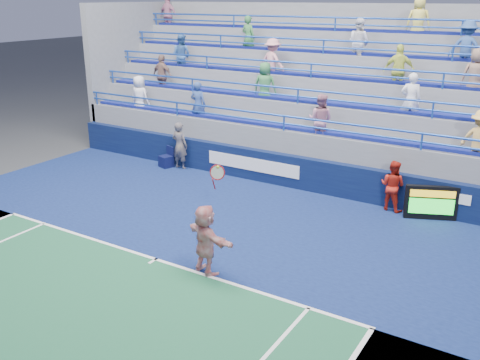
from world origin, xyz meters
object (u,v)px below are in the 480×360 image
Objects in this scene: serve_speed_board at (431,203)px; ball_girl at (392,186)px; judge_chair at (166,161)px; line_judge at (180,146)px; tennis_player at (206,239)px.

ball_girl is (-1.17, 0.11, 0.26)m from serve_speed_board.
line_judge is (0.54, 0.16, 0.63)m from judge_chair.
judge_chair is at bearing 135.52° from tennis_player.
tennis_player is at bearing -121.73° from serve_speed_board.
judge_chair is at bearing 11.60° from ball_girl.
serve_speed_board is 9.10m from line_judge.
ball_girl reaches higher than serve_speed_board.
tennis_player is 1.74× the size of ball_girl.
line_judge is 7.92m from ball_girl.
judge_chair is 0.51× the size of ball_girl.
line_judge is 1.14× the size of ball_girl.
ball_girl reaches higher than judge_chair.
serve_speed_board is at bearing -175.42° from ball_girl.
serve_speed_board is 0.80× the size of line_judge.
tennis_player reaches higher than ball_girl.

